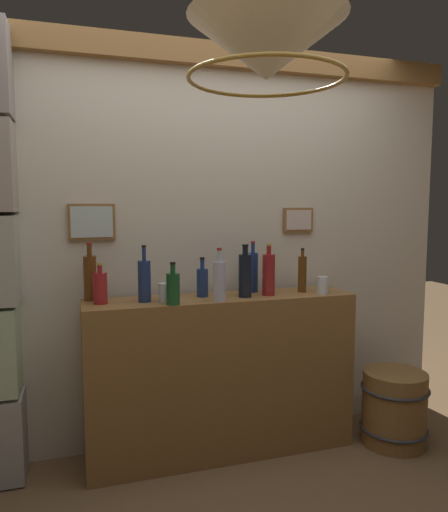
{
  "coord_description": "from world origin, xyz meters",
  "views": [
    {
      "loc": [
        -0.84,
        -1.87,
        1.51
      ],
      "look_at": [
        0.0,
        0.79,
        1.22
      ],
      "focal_mm": 33.89,
      "sensor_mm": 36.0,
      "label": 1
    }
  ],
  "objects_px": {
    "liquor_bottle_amaro": "(90,277)",
    "liquor_bottle_gin": "(144,280)",
    "liquor_bottle_tequila": "(202,282)",
    "glass_tumbler_highball": "(323,285)",
    "glass_tumbler_rocks": "(165,292)",
    "liquor_bottle_mezcal": "(269,274)",
    "liquor_bottle_scotch": "(245,275)",
    "liquor_bottle_sherry": "(302,274)",
    "liquor_bottle_rum": "(253,271)",
    "wooden_barrel": "(394,408)",
    "liquor_bottle_vermouth": "(100,288)",
    "liquor_bottle_whiskey": "(219,280)",
    "liquor_bottle_brandy": "(173,288)",
    "pendant_lamp": "(267,50)"
  },
  "relations": [
    {
      "from": "liquor_bottle_vermouth",
      "to": "liquor_bottle_whiskey",
      "type": "bearing_deg",
      "value": -11.46
    },
    {
      "from": "liquor_bottle_whiskey",
      "to": "glass_tumbler_highball",
      "type": "height_order",
      "value": "liquor_bottle_whiskey"
    },
    {
      "from": "liquor_bottle_scotch",
      "to": "liquor_bottle_mezcal",
      "type": "bearing_deg",
      "value": 3.78
    },
    {
      "from": "liquor_bottle_sherry",
      "to": "liquor_bottle_rum",
      "type": "distance_m",
      "value": 0.31
    },
    {
      "from": "liquor_bottle_scotch",
      "to": "wooden_barrel",
      "type": "distance_m",
      "value": 1.3
    },
    {
      "from": "liquor_bottle_amaro",
      "to": "liquor_bottle_gin",
      "type": "bearing_deg",
      "value": -24.09
    },
    {
      "from": "liquor_bottle_mezcal",
      "to": "liquor_bottle_gin",
      "type": "distance_m",
      "value": 0.75
    },
    {
      "from": "glass_tumbler_rocks",
      "to": "wooden_barrel",
      "type": "bearing_deg",
      "value": -7.32
    },
    {
      "from": "liquor_bottle_amaro",
      "to": "liquor_bottle_mezcal",
      "type": "height_order",
      "value": "liquor_bottle_amaro"
    },
    {
      "from": "liquor_bottle_sherry",
      "to": "liquor_bottle_rum",
      "type": "bearing_deg",
      "value": 161.94
    },
    {
      "from": "liquor_bottle_rum",
      "to": "liquor_bottle_scotch",
      "type": "xyz_separation_m",
      "value": [
        -0.1,
        -0.15,
        0.0
      ]
    },
    {
      "from": "wooden_barrel",
      "to": "pendant_lamp",
      "type": "bearing_deg",
      "value": -148.67
    },
    {
      "from": "liquor_bottle_rum",
      "to": "glass_tumbler_highball",
      "type": "distance_m",
      "value": 0.44
    },
    {
      "from": "liquor_bottle_tequila",
      "to": "glass_tumbler_rocks",
      "type": "height_order",
      "value": "liquor_bottle_tequila"
    },
    {
      "from": "liquor_bottle_gin",
      "to": "glass_tumbler_rocks",
      "type": "xyz_separation_m",
      "value": [
        0.11,
        -0.03,
        -0.07
      ]
    },
    {
      "from": "liquor_bottle_tequila",
      "to": "glass_tumbler_highball",
      "type": "distance_m",
      "value": 0.75
    },
    {
      "from": "pendant_lamp",
      "to": "liquor_bottle_vermouth",
      "type": "bearing_deg",
      "value": 121.46
    },
    {
      "from": "liquor_bottle_mezcal",
      "to": "glass_tumbler_rocks",
      "type": "height_order",
      "value": "liquor_bottle_mezcal"
    },
    {
      "from": "liquor_bottle_tequila",
      "to": "pendant_lamp",
      "type": "xyz_separation_m",
      "value": [
        -0.01,
        -0.99,
        1.04
      ]
    },
    {
      "from": "liquor_bottle_tequila",
      "to": "liquor_bottle_brandy",
      "type": "relative_size",
      "value": 1.01
    },
    {
      "from": "liquor_bottle_tequila",
      "to": "liquor_bottle_gin",
      "type": "xyz_separation_m",
      "value": [
        -0.35,
        -0.05,
        0.03
      ]
    },
    {
      "from": "liquor_bottle_mezcal",
      "to": "liquor_bottle_scotch",
      "type": "height_order",
      "value": "liquor_bottle_scotch"
    },
    {
      "from": "liquor_bottle_rum",
      "to": "wooden_barrel",
      "type": "height_order",
      "value": "liquor_bottle_rum"
    },
    {
      "from": "pendant_lamp",
      "to": "liquor_bottle_gin",
      "type": "bearing_deg",
      "value": 110.12
    },
    {
      "from": "liquor_bottle_vermouth",
      "to": "glass_tumbler_highball",
      "type": "xyz_separation_m",
      "value": [
        1.33,
        -0.1,
        -0.04
      ]
    },
    {
      "from": "liquor_bottle_amaro",
      "to": "wooden_barrel",
      "type": "height_order",
      "value": "liquor_bottle_amaro"
    },
    {
      "from": "liquor_bottle_whiskey",
      "to": "liquor_bottle_vermouth",
      "type": "distance_m",
      "value": 0.66
    },
    {
      "from": "liquor_bottle_whiskey",
      "to": "glass_tumbler_highball",
      "type": "bearing_deg",
      "value": 2.94
    },
    {
      "from": "liquor_bottle_amaro",
      "to": "liquor_bottle_gin",
      "type": "relative_size",
      "value": 1.04
    },
    {
      "from": "glass_tumbler_rocks",
      "to": "glass_tumbler_highball",
      "type": "height_order",
      "value": "glass_tumbler_highball"
    },
    {
      "from": "liquor_bottle_vermouth",
      "to": "pendant_lamp",
      "type": "bearing_deg",
      "value": -58.54
    },
    {
      "from": "liquor_bottle_brandy",
      "to": "liquor_bottle_vermouth",
      "type": "bearing_deg",
      "value": 159.45
    },
    {
      "from": "liquor_bottle_vermouth",
      "to": "glass_tumbler_rocks",
      "type": "height_order",
      "value": "liquor_bottle_vermouth"
    },
    {
      "from": "liquor_bottle_scotch",
      "to": "liquor_bottle_vermouth",
      "type": "height_order",
      "value": "liquor_bottle_scotch"
    },
    {
      "from": "liquor_bottle_mezcal",
      "to": "wooden_barrel",
      "type": "height_order",
      "value": "liquor_bottle_mezcal"
    },
    {
      "from": "liquor_bottle_tequila",
      "to": "glass_tumbler_rocks",
      "type": "relative_size",
      "value": 2.25
    },
    {
      "from": "liquor_bottle_mezcal",
      "to": "liquor_bottle_vermouth",
      "type": "height_order",
      "value": "liquor_bottle_mezcal"
    },
    {
      "from": "liquor_bottle_tequila",
      "to": "glass_tumbler_highball",
      "type": "xyz_separation_m",
      "value": [
        0.73,
        -0.13,
        -0.04
      ]
    },
    {
      "from": "liquor_bottle_amaro",
      "to": "liquor_bottle_vermouth",
      "type": "height_order",
      "value": "liquor_bottle_amaro"
    },
    {
      "from": "liquor_bottle_vermouth",
      "to": "glass_tumbler_highball",
      "type": "bearing_deg",
      "value": -4.16
    },
    {
      "from": "liquor_bottle_rum",
      "to": "liquor_bottle_brandy",
      "type": "relative_size",
      "value": 1.36
    },
    {
      "from": "liquor_bottle_vermouth",
      "to": "glass_tumbler_highball",
      "type": "height_order",
      "value": "liquor_bottle_vermouth"
    },
    {
      "from": "liquor_bottle_mezcal",
      "to": "glass_tumbler_highball",
      "type": "xyz_separation_m",
      "value": [
        0.34,
        -0.06,
        -0.08
      ]
    },
    {
      "from": "liquor_bottle_sherry",
      "to": "liquor_bottle_rum",
      "type": "xyz_separation_m",
      "value": [
        -0.3,
        0.1,
        0.01
      ]
    },
    {
      "from": "liquor_bottle_sherry",
      "to": "liquor_bottle_scotch",
      "type": "bearing_deg",
      "value": -172.98
    },
    {
      "from": "liquor_bottle_whiskey",
      "to": "liquor_bottle_scotch",
      "type": "height_order",
      "value": "liquor_bottle_scotch"
    },
    {
      "from": "liquor_bottle_tequila",
      "to": "liquor_bottle_rum",
      "type": "xyz_separation_m",
      "value": [
        0.34,
        0.06,
        0.04
      ]
    },
    {
      "from": "liquor_bottle_whiskey",
      "to": "liquor_bottle_mezcal",
      "type": "relative_size",
      "value": 0.97
    },
    {
      "from": "glass_tumbler_rocks",
      "to": "liquor_bottle_whiskey",
      "type": "bearing_deg",
      "value": -15.43
    },
    {
      "from": "glass_tumbler_rocks",
      "to": "glass_tumbler_highball",
      "type": "xyz_separation_m",
      "value": [
        0.97,
        -0.05,
        0.0
      ]
    }
  ]
}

